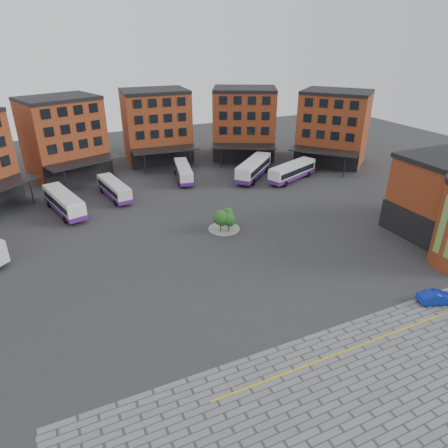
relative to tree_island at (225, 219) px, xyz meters
name	(u,v)px	position (x,y,z in m)	size (l,w,h in m)	color
ground	(252,275)	(-1.92, -11.53, -1.82)	(160.00, 160.00, 0.00)	#28282B
paving_zone	(424,424)	(0.08, -33.53, -1.81)	(50.00, 22.00, 0.02)	slate
yellow_line	(348,350)	(0.08, -25.53, -1.79)	(26.00, 0.15, 0.02)	gold
main_building	(129,141)	(-6.70, 26.72, 5.41)	(94.14, 42.48, 14.60)	brown
tree_island	(225,219)	(0.00, 0.00, 0.00)	(4.40, 4.40, 3.25)	gray
bus_b	(64,202)	(-19.64, 15.70, -0.06)	(5.42, 11.85, 3.25)	white
bus_c	(114,189)	(-11.55, 18.87, -0.26)	(4.00, 10.47, 2.88)	silver
bus_d	(183,172)	(1.87, 22.60, -0.24)	(4.54, 10.60, 2.91)	white
bus_e	(254,168)	(14.33, 18.23, 0.07)	(11.04, 10.43, 3.48)	white
bus_f	(292,171)	(20.13, 13.94, -0.07)	(11.60, 6.71, 3.22)	silver
blue_car	(438,297)	(12.80, -23.94, -1.16)	(1.38, 3.97, 1.31)	#0C25A0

